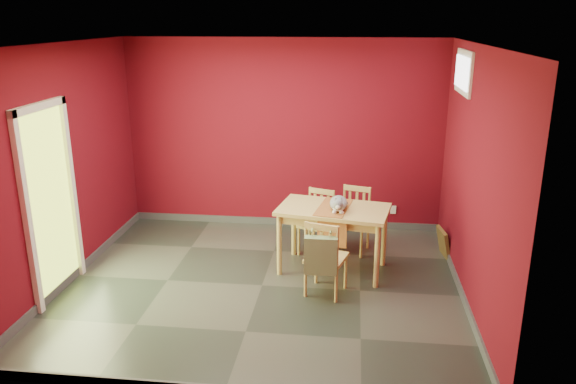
# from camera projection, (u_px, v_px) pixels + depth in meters

# --- Properties ---
(ground) EXTENTS (4.50, 4.50, 0.00)m
(ground) POSITION_uv_depth(u_px,v_px,m) (262.00, 285.00, 6.47)
(ground) COLOR #2D342D
(ground) RESTS_ON ground
(room_shell) EXTENTS (4.50, 4.50, 4.50)m
(room_shell) POSITION_uv_depth(u_px,v_px,m) (262.00, 281.00, 6.46)
(room_shell) COLOR #5A0914
(room_shell) RESTS_ON ground
(doorway) EXTENTS (0.06, 1.01, 2.13)m
(doorway) POSITION_uv_depth(u_px,v_px,m) (49.00, 197.00, 6.00)
(doorway) COLOR #B7D838
(doorway) RESTS_ON ground
(window) EXTENTS (0.05, 0.90, 0.50)m
(window) POSITION_uv_depth(u_px,v_px,m) (463.00, 72.00, 6.47)
(window) COLOR white
(window) RESTS_ON room_shell
(outlet_plate) EXTENTS (0.08, 0.02, 0.12)m
(outlet_plate) POSITION_uv_depth(u_px,v_px,m) (393.00, 210.00, 8.09)
(outlet_plate) COLOR silver
(outlet_plate) RESTS_ON room_shell
(dining_table) EXTENTS (1.39, 0.96, 0.80)m
(dining_table) POSITION_uv_depth(u_px,v_px,m) (333.00, 216.00, 6.67)
(dining_table) COLOR tan
(dining_table) RESTS_ON ground
(table_runner) EXTENTS (0.46, 0.76, 0.36)m
(table_runner) POSITION_uv_depth(u_px,v_px,m) (333.00, 215.00, 6.54)
(table_runner) COLOR #955626
(table_runner) RESTS_ON dining_table
(chair_far_left) EXTENTS (0.50, 0.50, 0.83)m
(chair_far_left) POSITION_uv_depth(u_px,v_px,m) (317.00, 221.00, 7.28)
(chair_far_left) COLOR tan
(chair_far_left) RESTS_ON ground
(chair_far_right) EXTENTS (0.49, 0.49, 0.85)m
(chair_far_right) POSITION_uv_depth(u_px,v_px,m) (354.00, 219.00, 7.33)
(chair_far_right) COLOR tan
(chair_far_right) RESTS_ON ground
(chair_near) EXTENTS (0.51, 0.51, 0.88)m
(chair_near) POSITION_uv_depth(u_px,v_px,m) (325.00, 257.00, 6.15)
(chair_near) COLOR tan
(chair_near) RESTS_ON ground
(tote_bag) EXTENTS (0.35, 0.20, 0.48)m
(tote_bag) POSITION_uv_depth(u_px,v_px,m) (321.00, 255.00, 5.92)
(tote_bag) COLOR #6D8957
(tote_bag) RESTS_ON chair_near
(cat) EXTENTS (0.26, 0.45, 0.21)m
(cat) POSITION_uv_depth(u_px,v_px,m) (339.00, 201.00, 6.55)
(cat) COLOR slate
(cat) RESTS_ON table_runner
(picture_frame) EXTENTS (0.17, 0.38, 0.37)m
(picture_frame) POSITION_uv_depth(u_px,v_px,m) (443.00, 243.00, 7.21)
(picture_frame) COLOR brown
(picture_frame) RESTS_ON ground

